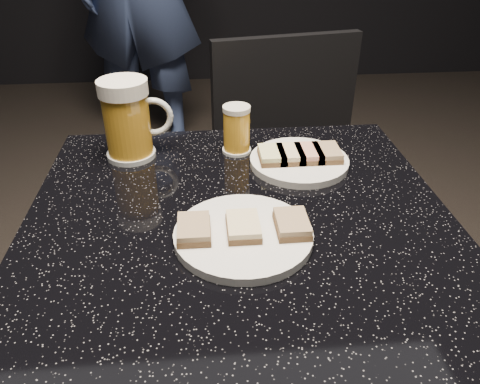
# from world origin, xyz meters

# --- Properties ---
(plate_large) EXTENTS (0.21, 0.21, 0.01)m
(plate_large) POSITION_xyz_m (0.00, -0.06, 0.76)
(plate_large) COLOR white
(plate_large) RESTS_ON table
(plate_small) EXTENTS (0.19, 0.19, 0.01)m
(plate_small) POSITION_xyz_m (0.13, 0.17, 0.76)
(plate_small) COLOR white
(plate_small) RESTS_ON table
(table) EXTENTS (0.70, 0.70, 0.75)m
(table) POSITION_xyz_m (0.00, 0.00, 0.51)
(table) COLOR black
(table) RESTS_ON floor
(beer_mug) EXTENTS (0.14, 0.10, 0.16)m
(beer_mug) POSITION_xyz_m (-0.20, 0.24, 0.83)
(beer_mug) COLOR silver
(beer_mug) RESTS_ON table
(beer_tumbler) EXTENTS (0.06, 0.06, 0.10)m
(beer_tumbler) POSITION_xyz_m (0.01, 0.24, 0.80)
(beer_tumbler) COLOR white
(beer_tumbler) RESTS_ON table
(chair) EXTENTS (0.50, 0.50, 0.88)m
(chair) POSITION_xyz_m (0.21, 0.53, 0.50)
(chair) COLOR black
(chair) RESTS_ON floor
(canapes_on_plate_large) EXTENTS (0.20, 0.07, 0.02)m
(canapes_on_plate_large) POSITION_xyz_m (0.00, -0.06, 0.77)
(canapes_on_plate_large) COLOR #4C3521
(canapes_on_plate_large) RESTS_ON plate_large
(canapes_on_plate_small) EXTENTS (0.16, 0.07, 0.02)m
(canapes_on_plate_small) POSITION_xyz_m (0.13, 0.17, 0.77)
(canapes_on_plate_small) COLOR #4C3521
(canapes_on_plate_small) RESTS_ON plate_small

